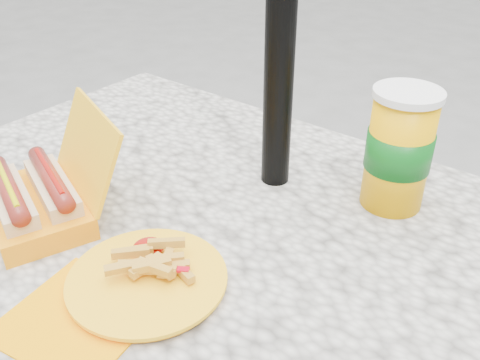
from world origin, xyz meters
The scene contains 4 objects.
picnic_table centered at (0.00, 0.00, 0.64)m, with size 1.20×0.80×0.75m.
hotdog_box centered at (-0.23, -0.17, 0.79)m, with size 0.27×0.26×0.17m.
fries_plate centered at (0.02, -0.19, 0.76)m, with size 0.23×0.31×0.04m.
soda_cup centered at (0.20, 0.22, 0.85)m, with size 0.11×0.11×0.20m.
Camera 1 is at (0.46, -0.54, 1.26)m, focal length 40.00 mm.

